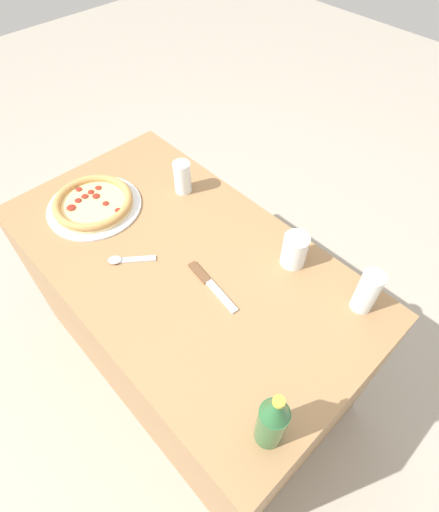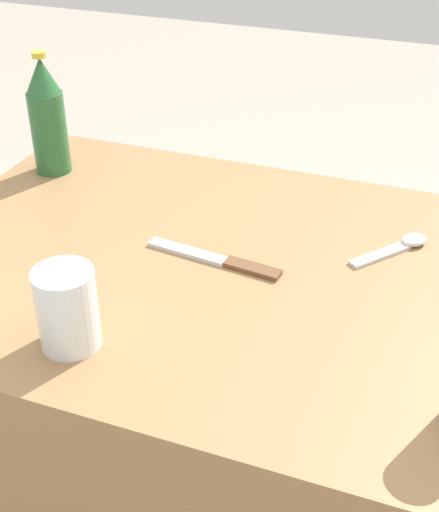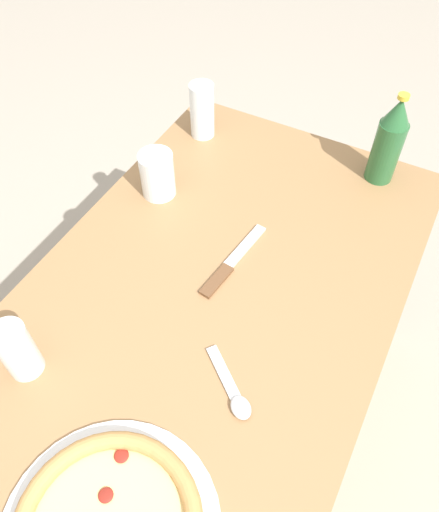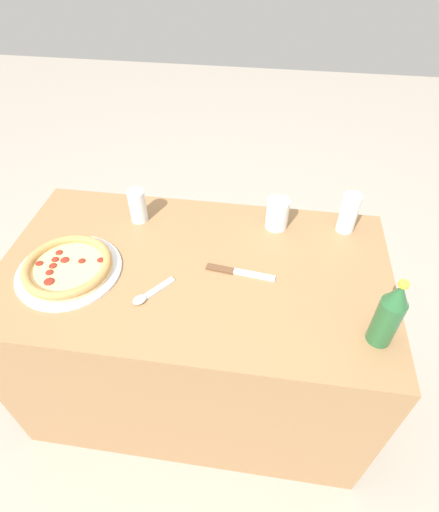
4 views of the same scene
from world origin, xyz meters
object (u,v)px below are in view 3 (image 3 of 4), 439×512
Objects in this scene: glass_red_wine at (202,112)px; beer_bottle at (389,141)px; glass_cola at (18,352)px; knife at (231,263)px; glass_orange_juice at (157,175)px; spoon at (234,395)px.

beer_bottle is at bearing -83.20° from glass_red_wine.
glass_cola is (-0.74, -0.05, -0.01)m from glass_red_wine.
knife is at bearing 154.72° from beer_bottle.
glass_red_wine is 0.63× the size of beer_bottle.
glass_orange_juice is 0.49× the size of beer_bottle.
glass_cola is at bearing -176.07° from glass_red_wine.
knife is at bearing -143.17° from glass_red_wine.
glass_red_wine is 0.64× the size of knife.
glass_orange_juice is 0.28m from knife.
glass_red_wine reaches higher than glass_orange_juice.
knife is at bearing -114.39° from glass_orange_juice.
glass_cola is 0.54× the size of beer_bottle.
spoon is at bearing -146.47° from glass_red_wine.
beer_bottle reaches higher than glass_orange_juice.
spoon is (-0.67, 0.05, -0.10)m from beer_bottle.
beer_bottle is at bearing -56.02° from glass_orange_juice.
glass_cola reaches higher than glass_orange_juice.
glass_orange_juice is at bearing 46.38° from spoon.
glass_red_wine is at bearing 3.93° from glass_cola.
beer_bottle is 0.47m from knife.
beer_bottle is (0.80, -0.41, 0.05)m from glass_cola.
glass_cola is 0.38m from spoon.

